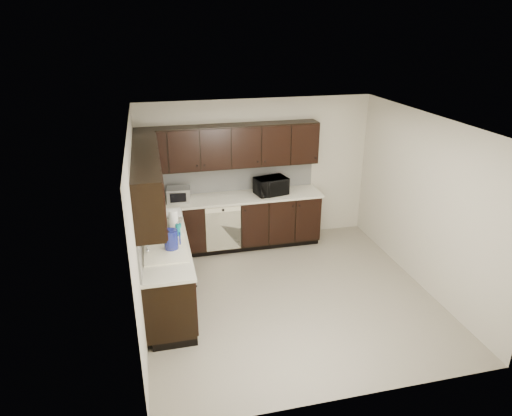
# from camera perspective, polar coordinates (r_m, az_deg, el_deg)

# --- Properties ---
(floor) EXTENTS (4.00, 4.00, 0.00)m
(floor) POSITION_cam_1_polar(r_m,az_deg,el_deg) (6.70, 4.10, -10.82)
(floor) COLOR gray
(floor) RESTS_ON ground
(ceiling) EXTENTS (4.00, 4.00, 0.00)m
(ceiling) POSITION_cam_1_polar(r_m,az_deg,el_deg) (5.74, 4.79, 10.60)
(ceiling) COLOR white
(ceiling) RESTS_ON wall_back
(wall_back) EXTENTS (4.00, 0.02, 2.50)m
(wall_back) POSITION_cam_1_polar(r_m,az_deg,el_deg) (7.92, 0.06, 4.59)
(wall_back) COLOR beige
(wall_back) RESTS_ON floor
(wall_left) EXTENTS (0.02, 4.00, 2.50)m
(wall_left) POSITION_cam_1_polar(r_m,az_deg,el_deg) (5.86, -14.59, -2.70)
(wall_left) COLOR beige
(wall_left) RESTS_ON floor
(wall_right) EXTENTS (0.02, 4.00, 2.50)m
(wall_right) POSITION_cam_1_polar(r_m,az_deg,el_deg) (6.96, 20.32, 0.61)
(wall_right) COLOR beige
(wall_right) RESTS_ON floor
(wall_front) EXTENTS (4.00, 0.02, 2.50)m
(wall_front) POSITION_cam_1_polar(r_m,az_deg,el_deg) (4.47, 12.28, -10.78)
(wall_front) COLOR beige
(wall_front) RESTS_ON floor
(lower_cabinets) EXTENTS (3.00, 2.80, 0.90)m
(lower_cabinets) POSITION_cam_1_polar(r_m,az_deg,el_deg) (7.26, -6.07, -4.39)
(lower_cabinets) COLOR black
(lower_cabinets) RESTS_ON floor
(countertop) EXTENTS (3.03, 2.83, 0.04)m
(countertop) POSITION_cam_1_polar(r_m,az_deg,el_deg) (7.04, -6.25, -0.72)
(countertop) COLOR beige
(countertop) RESTS_ON lower_cabinets
(backsplash) EXTENTS (3.00, 2.80, 0.48)m
(backsplash) POSITION_cam_1_polar(r_m,az_deg,el_deg) (7.12, -8.23, 1.70)
(backsplash) COLOR #B9B9B5
(backsplash) RESTS_ON countertop
(upper_cabinets) EXTENTS (3.00, 2.80, 0.70)m
(upper_cabinets) POSITION_cam_1_polar(r_m,az_deg,el_deg) (6.84, -7.44, 6.09)
(upper_cabinets) COLOR black
(upper_cabinets) RESTS_ON wall_back
(dishwasher) EXTENTS (0.58, 0.04, 0.78)m
(dishwasher) POSITION_cam_1_polar(r_m,az_deg,el_deg) (7.51, -4.10, -2.26)
(dishwasher) COLOR #F4EDC8
(dishwasher) RESTS_ON lower_cabinets
(sink) EXTENTS (0.54, 0.82, 0.42)m
(sink) POSITION_cam_1_polar(r_m,az_deg,el_deg) (6.01, -11.20, -5.68)
(sink) COLOR #F4EDC8
(sink) RESTS_ON countertop
(microwave) EXTENTS (0.59, 0.46, 0.29)m
(microwave) POSITION_cam_1_polar(r_m,az_deg,el_deg) (7.71, 1.89, 2.77)
(microwave) COLOR black
(microwave) RESTS_ON countertop
(soap_bottle_a) EXTENTS (0.10, 0.10, 0.21)m
(soap_bottle_a) POSITION_cam_1_polar(r_m,az_deg,el_deg) (6.29, -9.67, -2.60)
(soap_bottle_a) COLOR gray
(soap_bottle_a) RESTS_ON countertop
(soap_bottle_b) EXTENTS (0.12, 0.12, 0.25)m
(soap_bottle_b) POSITION_cam_1_polar(r_m,az_deg,el_deg) (6.58, -13.25, -1.54)
(soap_bottle_b) COLOR gray
(soap_bottle_b) RESTS_ON countertop
(toaster_oven) EXTENTS (0.40, 0.31, 0.23)m
(toaster_oven) POSITION_cam_1_polar(r_m,az_deg,el_deg) (7.50, -9.64, 1.66)
(toaster_oven) COLOR silver
(toaster_oven) RESTS_ON countertop
(storage_bin) EXTENTS (0.47, 0.39, 0.16)m
(storage_bin) POSITION_cam_1_polar(r_m,az_deg,el_deg) (6.72, -11.09, -1.26)
(storage_bin) COLOR silver
(storage_bin) RESTS_ON countertop
(blue_pitcher) EXTENTS (0.22, 0.22, 0.27)m
(blue_pitcher) POSITION_cam_1_polar(r_m,az_deg,el_deg) (5.92, -10.57, -3.97)
(blue_pitcher) COLOR navy
(blue_pitcher) RESTS_ON countertop
(teal_tumbler) EXTENTS (0.09, 0.09, 0.18)m
(teal_tumbler) POSITION_cam_1_polar(r_m,az_deg,el_deg) (6.28, -9.65, -2.75)
(teal_tumbler) COLOR #0B7E83
(teal_tumbler) RESTS_ON countertop
(paper_towel_roll) EXTENTS (0.15, 0.15, 0.28)m
(paper_towel_roll) POSITION_cam_1_polar(r_m,az_deg,el_deg) (6.50, -10.28, -1.45)
(paper_towel_roll) COLOR white
(paper_towel_roll) RESTS_ON countertop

